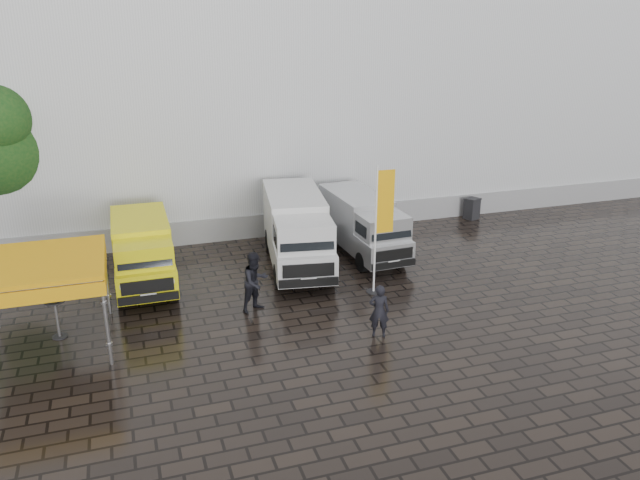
{
  "coord_description": "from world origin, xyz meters",
  "views": [
    {
      "loc": [
        -7.62,
        -16.94,
        8.9
      ],
      "look_at": [
        -1.35,
        2.2,
        1.71
      ],
      "focal_mm": 35.0,
      "sensor_mm": 36.0,
      "label": 1
    }
  ],
  "objects_px": {
    "van_yellow": "(143,254)",
    "canopy_tent": "(39,266)",
    "van_white": "(297,232)",
    "person_front": "(379,311)",
    "flagpole": "(381,224)",
    "van_silver": "(363,226)",
    "wheelie_bin": "(472,208)",
    "cocktail_table": "(57,319)",
    "person_tent": "(255,282)"
  },
  "relations": [
    {
      "from": "flagpole",
      "to": "person_tent",
      "type": "height_order",
      "value": "flagpole"
    },
    {
      "from": "canopy_tent",
      "to": "wheelie_bin",
      "type": "xyz_separation_m",
      "value": [
        17.85,
        6.86,
        -1.98
      ]
    },
    {
      "from": "van_white",
      "to": "wheelie_bin",
      "type": "relative_size",
      "value": 6.19
    },
    {
      "from": "wheelie_bin",
      "to": "van_silver",
      "type": "bearing_deg",
      "value": -176.58
    },
    {
      "from": "cocktail_table",
      "to": "person_tent",
      "type": "height_order",
      "value": "person_tent"
    },
    {
      "from": "person_tent",
      "to": "cocktail_table",
      "type": "bearing_deg",
      "value": 153.47
    },
    {
      "from": "van_yellow",
      "to": "person_tent",
      "type": "xyz_separation_m",
      "value": [
        3.28,
        -3.21,
        -0.16
      ]
    },
    {
      "from": "van_white",
      "to": "person_front",
      "type": "bearing_deg",
      "value": -74.26
    },
    {
      "from": "flagpole",
      "to": "van_yellow",
      "type": "bearing_deg",
      "value": 157.72
    },
    {
      "from": "van_silver",
      "to": "wheelie_bin",
      "type": "relative_size",
      "value": 5.38
    },
    {
      "from": "van_white",
      "to": "van_silver",
      "type": "relative_size",
      "value": 1.15
    },
    {
      "from": "van_silver",
      "to": "person_tent",
      "type": "bearing_deg",
      "value": -146.94
    },
    {
      "from": "van_yellow",
      "to": "wheelie_bin",
      "type": "xyz_separation_m",
      "value": [
        15.01,
        3.17,
        -0.65
      ]
    },
    {
      "from": "flagpole",
      "to": "van_silver",
      "type": "bearing_deg",
      "value": 76.71
    },
    {
      "from": "van_silver",
      "to": "person_tent",
      "type": "xyz_separation_m",
      "value": [
        -5.16,
        -3.69,
        -0.17
      ]
    },
    {
      "from": "van_white",
      "to": "person_front",
      "type": "height_order",
      "value": "van_white"
    },
    {
      "from": "canopy_tent",
      "to": "van_silver",
      "type": "bearing_deg",
      "value": 20.29
    },
    {
      "from": "flagpole",
      "to": "cocktail_table",
      "type": "xyz_separation_m",
      "value": [
        -10.25,
        -0.08,
        -1.85
      ]
    },
    {
      "from": "flagpole",
      "to": "van_white",
      "type": "bearing_deg",
      "value": 121.98
    },
    {
      "from": "van_silver",
      "to": "cocktail_table",
      "type": "distance_m",
      "value": 11.7
    },
    {
      "from": "wheelie_bin",
      "to": "person_front",
      "type": "relative_size",
      "value": 0.6
    },
    {
      "from": "van_white",
      "to": "van_silver",
      "type": "height_order",
      "value": "van_white"
    },
    {
      "from": "wheelie_bin",
      "to": "person_front",
      "type": "height_order",
      "value": "person_front"
    },
    {
      "from": "canopy_tent",
      "to": "person_front",
      "type": "xyz_separation_m",
      "value": [
        9.17,
        -2.36,
        -1.66
      ]
    },
    {
      "from": "van_silver",
      "to": "canopy_tent",
      "type": "xyz_separation_m",
      "value": [
        -11.28,
        -4.17,
        1.33
      ]
    },
    {
      "from": "van_silver",
      "to": "person_tent",
      "type": "relative_size",
      "value": 2.7
    },
    {
      "from": "van_white",
      "to": "van_yellow",
      "type": "bearing_deg",
      "value": -170.22
    },
    {
      "from": "van_yellow",
      "to": "person_tent",
      "type": "distance_m",
      "value": 4.59
    },
    {
      "from": "cocktail_table",
      "to": "person_front",
      "type": "distance_m",
      "value": 9.43
    },
    {
      "from": "van_yellow",
      "to": "person_tent",
      "type": "bearing_deg",
      "value": -44.07
    },
    {
      "from": "cocktail_table",
      "to": "wheelie_bin",
      "type": "bearing_deg",
      "value": 19.8
    },
    {
      "from": "van_yellow",
      "to": "canopy_tent",
      "type": "bearing_deg",
      "value": -127.33
    },
    {
      "from": "van_white",
      "to": "canopy_tent",
      "type": "relative_size",
      "value": 1.77
    },
    {
      "from": "cocktail_table",
      "to": "wheelie_bin",
      "type": "height_order",
      "value": "cocktail_table"
    },
    {
      "from": "van_white",
      "to": "person_tent",
      "type": "xyz_separation_m",
      "value": [
        -2.32,
        -3.28,
        -0.34
      ]
    },
    {
      "from": "canopy_tent",
      "to": "wheelie_bin",
      "type": "distance_m",
      "value": 19.23
    },
    {
      "from": "flagpole",
      "to": "cocktail_table",
      "type": "bearing_deg",
      "value": -179.55
    },
    {
      "from": "canopy_tent",
      "to": "cocktail_table",
      "type": "distance_m",
      "value": 1.96
    },
    {
      "from": "van_silver",
      "to": "van_yellow",
      "type": "bearing_deg",
      "value": -179.21
    },
    {
      "from": "van_white",
      "to": "canopy_tent",
      "type": "xyz_separation_m",
      "value": [
        -8.45,
        -3.77,
        1.15
      ]
    },
    {
      "from": "van_white",
      "to": "wheelie_bin",
      "type": "height_order",
      "value": "van_white"
    },
    {
      "from": "flagpole",
      "to": "person_front",
      "type": "bearing_deg",
      "value": -113.25
    },
    {
      "from": "cocktail_table",
      "to": "person_tent",
      "type": "bearing_deg",
      "value": -0.15
    },
    {
      "from": "van_yellow",
      "to": "van_silver",
      "type": "bearing_deg",
      "value": 3.56
    },
    {
      "from": "van_yellow",
      "to": "canopy_tent",
      "type": "height_order",
      "value": "canopy_tent"
    },
    {
      "from": "canopy_tent",
      "to": "flagpole",
      "type": "height_order",
      "value": "flagpole"
    },
    {
      "from": "flagpole",
      "to": "wheelie_bin",
      "type": "xyz_separation_m",
      "value": [
        7.42,
        6.28,
        -1.95
      ]
    },
    {
      "from": "flagpole",
      "to": "person_front",
      "type": "relative_size",
      "value": 2.72
    },
    {
      "from": "person_front",
      "to": "person_tent",
      "type": "distance_m",
      "value": 4.18
    },
    {
      "from": "canopy_tent",
      "to": "van_white",
      "type": "bearing_deg",
      "value": 24.04
    }
  ]
}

